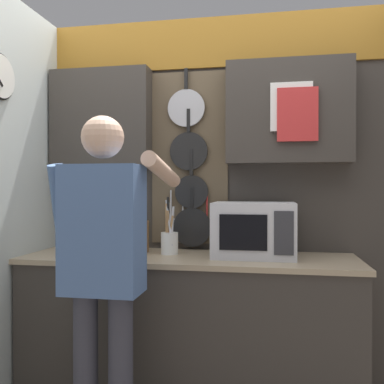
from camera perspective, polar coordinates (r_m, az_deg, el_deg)
The scene contains 6 objects.
base_cabinet_counter at distance 2.68m, azimuth -0.44°, elevation -18.53°, with size 1.97×0.60×0.94m.
back_wall_unit at distance 2.80m, azimuth 0.75°, elevation 3.33°, with size 2.54×0.23×2.46m.
microwave at distance 2.55m, azimuth 8.26°, elevation -4.97°, with size 0.48×0.36×0.32m.
knife_block at distance 2.68m, azimuth -7.48°, elevation -5.91°, with size 0.12×0.16×0.28m.
utensil_crock at distance 2.63m, azimuth -3.02°, elevation -6.35°, with size 0.10×0.10×0.35m.
person at distance 2.15m, azimuth -11.68°, elevation -8.35°, with size 0.54×0.66×1.69m.
Camera 1 is at (0.47, -2.49, 1.34)m, focal length 40.00 mm.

